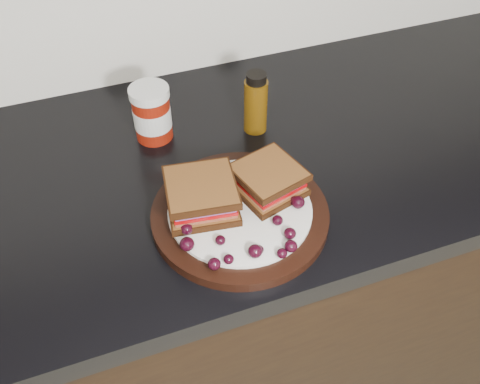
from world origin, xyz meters
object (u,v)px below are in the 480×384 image
object	(u,v)px
plate	(240,215)
condiment_jar	(152,113)
oil_bottle	(256,102)
sandwich_left	(201,196)

from	to	relation	value
plate	condiment_jar	xyz separation A→B (m)	(-0.08, 0.25, 0.04)
condiment_jar	oil_bottle	xyz separation A→B (m)	(0.18, -0.04, 0.01)
plate	oil_bottle	distance (m)	0.24
sandwich_left	condiment_jar	distance (m)	0.23
plate	oil_bottle	bearing A→B (deg)	62.82
condiment_jar	oil_bottle	size ratio (longest dim) A/B	0.87
plate	condiment_jar	world-z (taller)	condiment_jar
plate	sandwich_left	world-z (taller)	sandwich_left
plate	oil_bottle	xyz separation A→B (m)	(0.10, 0.20, 0.05)
oil_bottle	plate	bearing A→B (deg)	-117.18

